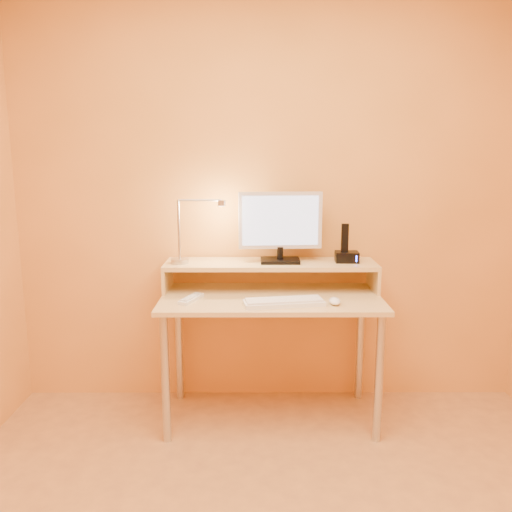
{
  "coord_description": "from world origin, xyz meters",
  "views": [
    {
      "loc": [
        -0.09,
        -1.61,
        1.49
      ],
      "look_at": [
        -0.08,
        1.13,
        0.95
      ],
      "focal_mm": 37.05,
      "sensor_mm": 36.0,
      "label": 1
    }
  ],
  "objects_px": {
    "phone_dock": "(347,257)",
    "keyboard": "(284,303)",
    "lamp_base": "(180,261)",
    "remote_control": "(191,299)",
    "monitor_panel": "(280,220)",
    "mouse": "(335,301)"
  },
  "relations": [
    {
      "from": "monitor_panel",
      "to": "keyboard",
      "type": "distance_m",
      "value": 0.51
    },
    {
      "from": "phone_dock",
      "to": "keyboard",
      "type": "distance_m",
      "value": 0.52
    },
    {
      "from": "keyboard",
      "to": "phone_dock",
      "type": "bearing_deg",
      "value": 31.29
    },
    {
      "from": "remote_control",
      "to": "mouse",
      "type": "bearing_deg",
      "value": 16.57
    },
    {
      "from": "monitor_panel",
      "to": "lamp_base",
      "type": "xyz_separation_m",
      "value": [
        -0.57,
        -0.04,
        -0.23
      ]
    },
    {
      "from": "mouse",
      "to": "phone_dock",
      "type": "bearing_deg",
      "value": 70.52
    },
    {
      "from": "lamp_base",
      "to": "phone_dock",
      "type": "height_order",
      "value": "phone_dock"
    },
    {
      "from": "phone_dock",
      "to": "mouse",
      "type": "height_order",
      "value": "phone_dock"
    },
    {
      "from": "monitor_panel",
      "to": "remote_control",
      "type": "distance_m",
      "value": 0.67
    },
    {
      "from": "monitor_panel",
      "to": "remote_control",
      "type": "relative_size",
      "value": 2.37
    },
    {
      "from": "keyboard",
      "to": "mouse",
      "type": "distance_m",
      "value": 0.26
    },
    {
      "from": "remote_control",
      "to": "lamp_base",
      "type": "bearing_deg",
      "value": 133.92
    },
    {
      "from": "keyboard",
      "to": "remote_control",
      "type": "distance_m",
      "value": 0.5
    },
    {
      "from": "monitor_panel",
      "to": "mouse",
      "type": "xyz_separation_m",
      "value": [
        0.27,
        -0.32,
        -0.38
      ]
    },
    {
      "from": "lamp_base",
      "to": "remote_control",
      "type": "relative_size",
      "value": 0.51
    },
    {
      "from": "lamp_base",
      "to": "remote_control",
      "type": "height_order",
      "value": "lamp_base"
    },
    {
      "from": "phone_dock",
      "to": "remote_control",
      "type": "distance_m",
      "value": 0.91
    },
    {
      "from": "lamp_base",
      "to": "keyboard",
      "type": "distance_m",
      "value": 0.66
    },
    {
      "from": "mouse",
      "to": "remote_control",
      "type": "distance_m",
      "value": 0.76
    },
    {
      "from": "lamp_base",
      "to": "remote_control",
      "type": "distance_m",
      "value": 0.28
    },
    {
      "from": "phone_dock",
      "to": "keyboard",
      "type": "relative_size",
      "value": 0.31
    },
    {
      "from": "monitor_panel",
      "to": "keyboard",
      "type": "relative_size",
      "value": 1.13
    }
  ]
}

